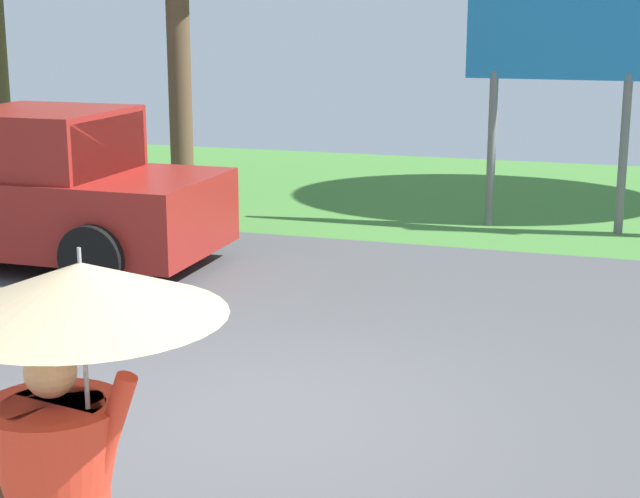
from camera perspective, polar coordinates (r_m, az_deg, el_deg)
The scene contains 4 objects.
ground_plane at distance 10.52m, azimuth 2.07°, elevation -3.64°, with size 40.00×22.00×0.20m.
monk_pedestrian at distance 4.45m, azimuth -14.18°, elevation -11.83°, with size 1.18×1.18×2.13m.
pickup_truck at distance 12.92m, azimuth -17.00°, elevation 3.19°, with size 5.20×2.28×1.88m.
roadside_billboard at distance 14.32m, azimuth 13.58°, elevation 11.12°, with size 2.60×0.12×3.50m.
Camera 1 is at (2.71, -6.73, 3.05)m, focal length 56.37 mm.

